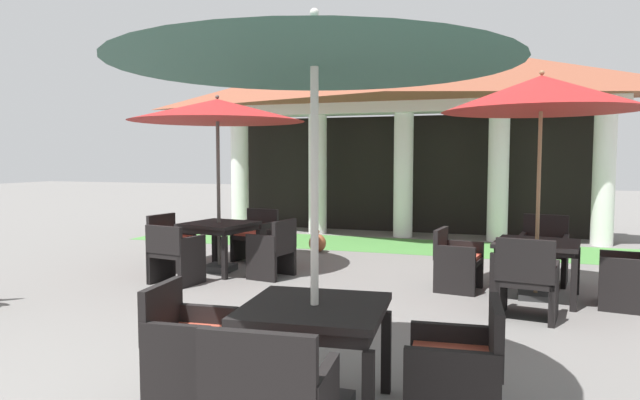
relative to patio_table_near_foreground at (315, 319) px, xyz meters
The scene contains 19 objects.
background_pavilion 9.23m from the patio_table_near_foreground, 96.09° to the left, with size 9.14×2.98×4.27m.
lawn_strip 7.52m from the patio_table_near_foreground, 97.20° to the left, with size 10.94×1.94×0.01m, color #47843D.
patio_table_near_foreground is the anchor object (origin of this frame).
patio_umbrella_near_foreground 1.83m from the patio_table_near_foreground, 26.57° to the left, with size 2.67×2.67×2.72m.
patio_chair_near_foreground_east 0.99m from the patio_table_near_foreground, ahead, with size 0.63×0.65×0.84m.
patio_chair_near_foreground_west 0.98m from the patio_table_near_foreground, behind, with size 0.56×0.59×0.83m.
patio_table_mid_left 5.03m from the patio_table_near_foreground, 125.89° to the left, with size 1.09×1.09×0.75m.
patio_umbrella_mid_left 5.34m from the patio_table_near_foreground, 125.89° to the left, with size 2.64×2.64×2.68m.
patio_chair_mid_left_north 5.77m from the patio_table_near_foreground, 118.86° to the left, with size 0.71×0.63×0.87m.
patio_chair_mid_left_west 5.78m from the patio_table_near_foreground, 132.79° to the left, with size 0.59×0.69×0.82m.
patio_chair_mid_left_east 4.39m from the patio_table_near_foreground, 116.77° to the left, with size 0.59×0.68×0.85m.
patio_chair_mid_left_south 4.40m from the patio_table_near_foreground, 135.09° to the left, with size 0.70×0.62×0.83m.
patio_table_mid_right 4.14m from the patio_table_near_foreground, 67.43° to the left, with size 1.08×1.08×0.71m.
patio_umbrella_mid_right 4.54m from the patio_table_near_foreground, 67.43° to the left, with size 2.38×2.38×2.80m.
patio_chair_mid_right_west 4.02m from the patio_table_near_foreground, 81.22° to the left, with size 0.61×0.65×0.81m.
patio_chair_mid_right_south 3.19m from the patio_table_near_foreground, 62.97° to the left, with size 0.69×0.67×0.90m.
patio_chair_mid_right_east 4.49m from the patio_table_near_foreground, 55.15° to the left, with size 0.60×0.69×0.81m.
patio_chair_mid_right_north 5.11m from the patio_table_near_foreground, 70.22° to the left, with size 0.69×0.65×0.94m.
terracotta_urn 6.56m from the patio_table_near_foreground, 108.51° to the left, with size 0.32×0.32×0.42m.
Camera 1 is at (2.16, -3.13, 1.74)m, focal length 31.57 mm.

